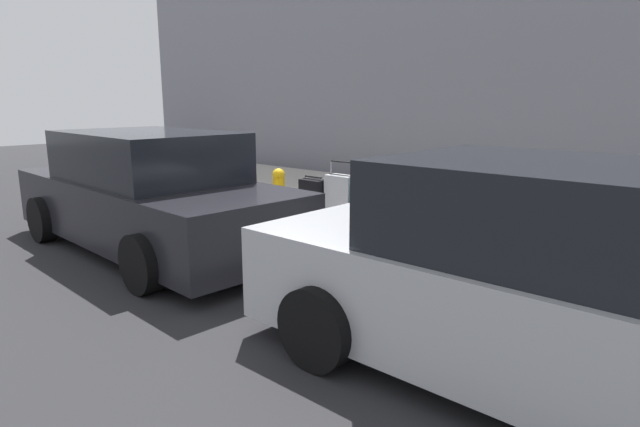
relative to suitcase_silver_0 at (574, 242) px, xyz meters
The scene contains 15 objects.
ground_plane 3.93m from the suitcase_silver_0, 12.46° to the left, with size 40.00×40.00×0.00m, color #28282B.
sidewalk_curb 4.17m from the suitcase_silver_0, 23.50° to the right, with size 18.00×5.00×0.14m, color #ADA89E.
suitcase_silver_0 is the anchor object (origin of this frame).
suitcase_black_1 0.48m from the suitcase_silver_0, ahead, with size 0.38×0.22×0.82m.
suitcase_navy_2 0.92m from the suitcase_silver_0, ahead, with size 0.37×0.27×0.79m.
suitcase_red_3 1.40m from the suitcase_silver_0, ahead, with size 0.46×0.26×0.92m.
suitcase_olive_4 1.91m from the suitcase_silver_0, ahead, with size 0.44×0.20×0.69m.
suitcase_maroon_5 2.39m from the suitcase_silver_0, ahead, with size 0.38×0.27×1.05m.
suitcase_teal_6 2.87m from the suitcase_silver_0, ahead, with size 0.44×0.26×0.95m.
suitcase_silver_7 3.41m from the suitcase_silver_0, ahead, with size 0.49×0.26×0.94m.
suitcase_black_8 3.93m from the suitcase_silver_0, ahead, with size 0.43×0.26×0.66m.
fire_hydrant 4.70m from the suitcase_silver_0, ahead, with size 0.39×0.21×0.71m.
bollard_post 5.42m from the suitcase_silver_0, ahead, with size 0.14×0.14×0.68m, color brown.
parked_car_silver_0 2.53m from the suitcase_silver_0, 104.36° to the left, with size 4.52×2.06×1.58m.
parked_car_charcoal_1 5.22m from the suitcase_silver_0, 27.89° to the left, with size 4.81×2.18×1.57m.
Camera 1 is at (-5.49, 5.21, 1.98)m, focal length 29.72 mm.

